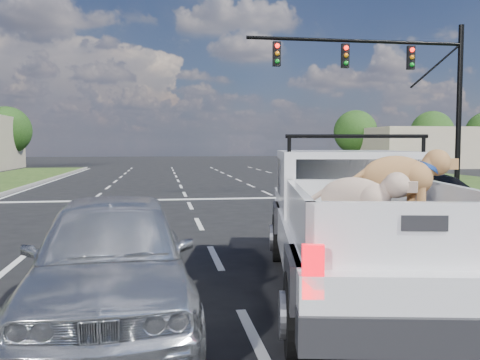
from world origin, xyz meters
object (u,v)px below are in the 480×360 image
at_px(pickup_truck, 355,218).
at_px(silver_sedan, 112,257).
at_px(traffic_signal, 406,79).
at_px(black_coupe, 424,210).

height_order(pickup_truck, silver_sedan, pickup_truck).
xyz_separation_m(traffic_signal, pickup_truck, (-7.19, -12.82, -3.70)).
distance_m(traffic_signal, silver_sedan, 17.63).
xyz_separation_m(pickup_truck, silver_sedan, (-3.29, -0.78, -0.27)).
bearing_deg(pickup_truck, traffic_signal, 71.58).
distance_m(silver_sedan, black_coupe, 6.87).
xyz_separation_m(traffic_signal, black_coupe, (-4.62, -10.04, -3.98)).
bearing_deg(pickup_truck, black_coupe, 58.01).
relative_size(traffic_signal, silver_sedan, 2.05).
distance_m(traffic_signal, black_coupe, 11.75).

